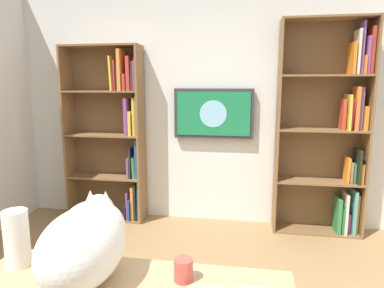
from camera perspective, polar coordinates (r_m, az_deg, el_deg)
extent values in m
cube|color=silver|center=(3.83, 2.93, 6.69)|extent=(4.52, 0.06, 2.70)
cube|color=brown|center=(3.83, 27.56, 1.98)|extent=(0.02, 0.28, 2.22)
cube|color=brown|center=(3.65, 14.28, 2.46)|extent=(0.02, 0.28, 2.22)
cube|color=brown|center=(3.85, 20.68, 2.49)|extent=(0.91, 0.01, 2.22)
cube|color=brown|center=(4.00, 20.08, -13.56)|extent=(0.86, 0.27, 0.02)
cube|color=brown|center=(3.82, 20.57, -5.96)|extent=(0.86, 0.27, 0.02)
cube|color=brown|center=(3.72, 21.08, 2.23)|extent=(0.86, 0.27, 0.02)
cube|color=brown|center=(3.69, 21.61, 10.71)|extent=(0.86, 0.27, 0.02)
cube|color=brown|center=(3.75, 22.17, 19.13)|extent=(0.86, 0.27, 0.02)
cube|color=gold|center=(4.02, 26.07, -10.50)|extent=(0.03, 0.12, 0.42)
cube|color=#5B9FA4|center=(4.01, 25.56, -10.15)|extent=(0.03, 0.23, 0.47)
cube|color=#794C87|center=(4.04, 24.81, -11.90)|extent=(0.04, 0.14, 0.21)
cube|color=beige|center=(3.97, 24.44, -10.55)|extent=(0.03, 0.21, 0.43)
cube|color=#2F703D|center=(3.99, 24.01, -11.57)|extent=(0.02, 0.17, 0.28)
cube|color=#358145|center=(3.98, 23.40, -10.87)|extent=(0.04, 0.23, 0.38)
cube|color=orange|center=(3.89, 26.56, -4.37)|extent=(0.03, 0.20, 0.21)
cube|color=black|center=(3.86, 26.21, -3.35)|extent=(0.03, 0.23, 0.35)
cube|color=#3B7751|center=(3.87, 25.67, -4.42)|extent=(0.03, 0.13, 0.20)
cube|color=#9B724A|center=(3.87, 25.17, -4.29)|extent=(0.02, 0.17, 0.22)
cube|color=orange|center=(3.84, 24.78, -4.02)|extent=(0.04, 0.15, 0.26)
cube|color=orange|center=(3.80, 27.16, 3.92)|extent=(0.04, 0.16, 0.24)
cube|color=slate|center=(3.79, 26.51, 5.38)|extent=(0.04, 0.14, 0.43)
cube|color=orange|center=(3.77, 25.96, 5.45)|extent=(0.04, 0.19, 0.43)
cube|color=#B0282B|center=(3.75, 25.29, 4.62)|extent=(0.05, 0.17, 0.32)
cube|color=gold|center=(3.74, 24.88, 4.92)|extent=(0.03, 0.23, 0.36)
cube|color=#C13E28|center=(3.74, 24.21, 4.63)|extent=(0.03, 0.15, 0.31)
cube|color=#B13727|center=(3.80, 28.00, 13.77)|extent=(0.03, 0.17, 0.45)
cube|color=#864782|center=(3.79, 27.40, 13.14)|extent=(0.03, 0.19, 0.36)
cube|color=orange|center=(3.77, 26.91, 11.83)|extent=(0.02, 0.23, 0.18)
cube|color=#754988|center=(3.77, 26.77, 14.29)|extent=(0.02, 0.14, 0.50)
cube|color=beige|center=(3.76, 26.15, 13.78)|extent=(0.02, 0.20, 0.43)
cube|color=orange|center=(3.76, 25.45, 12.93)|extent=(0.03, 0.24, 0.31)
cube|color=brown|center=(3.84, -8.63, 1.37)|extent=(0.02, 0.28, 2.00)
cube|color=brown|center=(4.20, -20.11, 1.59)|extent=(0.02, 0.28, 2.00)
cube|color=brown|center=(4.12, -13.87, 1.76)|extent=(0.90, 0.01, 2.00)
cube|color=brown|center=(4.25, -14.03, -11.84)|extent=(0.86, 0.27, 0.02)
cube|color=brown|center=(4.10, -14.32, -5.38)|extent=(0.86, 0.27, 0.02)
cube|color=brown|center=(4.00, -14.62, 1.49)|extent=(0.86, 0.27, 0.02)
cube|color=brown|center=(3.96, -14.93, 8.60)|extent=(0.86, 0.27, 0.02)
cube|color=brown|center=(3.98, -15.26, 15.74)|extent=(0.86, 0.27, 0.02)
cube|color=#5D9A9B|center=(4.02, -8.86, -9.29)|extent=(0.04, 0.15, 0.46)
cube|color=black|center=(4.05, -9.20, -9.36)|extent=(0.02, 0.24, 0.43)
cube|color=orange|center=(4.05, -9.79, -9.65)|extent=(0.03, 0.18, 0.39)
cube|color=#23458C|center=(4.08, -10.27, -10.62)|extent=(0.02, 0.22, 0.25)
cube|color=#744488|center=(4.08, -10.63, -10.10)|extent=(0.02, 0.18, 0.32)
cube|color=black|center=(4.13, -10.98, -11.06)|extent=(0.04, 0.21, 0.16)
cube|color=#304F89|center=(3.89, -9.14, -2.44)|extent=(0.04, 0.16, 0.45)
cube|color=#418542|center=(3.94, -9.58, -3.83)|extent=(0.04, 0.19, 0.24)
cube|color=#29292F|center=(3.94, -10.12, -3.09)|extent=(0.02, 0.21, 0.35)
cube|color=#734F7B|center=(3.95, -10.50, -3.90)|extent=(0.02, 0.19, 0.24)
cube|color=#A3693F|center=(3.83, -9.13, 4.77)|extent=(0.02, 0.20, 0.44)
cube|color=gold|center=(3.83, -9.55, 4.60)|extent=(0.03, 0.18, 0.42)
cube|color=gold|center=(3.86, -10.09, 3.53)|extent=(0.03, 0.23, 0.27)
cube|color=#7D4081|center=(3.86, -10.75, 4.58)|extent=(0.04, 0.22, 0.41)
cube|color=#AC2E2D|center=(3.80, -9.39, 11.48)|extent=(0.02, 0.16, 0.34)
cube|color=slate|center=(3.82, -9.84, 11.26)|extent=(0.05, 0.13, 0.31)
cube|color=#BB3735|center=(3.83, -10.52, 11.64)|extent=(0.04, 0.17, 0.37)
cube|color=#B73426|center=(3.83, -11.13, 10.21)|extent=(0.03, 0.18, 0.18)
cube|color=orange|center=(3.86, -11.83, 12.14)|extent=(0.04, 0.22, 0.44)
cube|color=black|center=(3.89, -12.24, 11.03)|extent=(0.03, 0.17, 0.30)
cube|color=#B83A33|center=(3.88, -12.90, 11.25)|extent=(0.03, 0.12, 0.33)
cube|color=gold|center=(3.90, -13.31, 11.54)|extent=(0.03, 0.18, 0.37)
cube|color=#333338|center=(3.75, 3.67, 5.16)|extent=(0.88, 0.06, 0.55)
cube|color=#1E7F4C|center=(3.72, 3.61, 5.12)|extent=(0.81, 0.01, 0.48)
cylinder|color=#8CCCEA|center=(3.71, 3.60, 5.12)|extent=(0.30, 0.00, 0.30)
ellipsoid|color=white|center=(1.51, -18.09, -16.33)|extent=(0.32, 0.47, 0.32)
ellipsoid|color=white|center=(1.58, -16.35, -13.45)|extent=(0.27, 0.26, 0.24)
sphere|color=white|center=(1.60, -15.53, -10.59)|extent=(0.13, 0.13, 0.13)
cone|color=white|center=(1.57, -14.39, -9.01)|extent=(0.06, 0.06, 0.07)
cone|color=white|center=(1.60, -16.82, -8.76)|extent=(0.06, 0.06, 0.07)
cone|color=beige|center=(1.57, -14.47, -9.25)|extent=(0.03, 0.03, 0.05)
cone|color=beige|center=(1.60, -16.91, -9.00)|extent=(0.03, 0.03, 0.05)
cylinder|color=white|center=(1.77, -27.59, -13.99)|extent=(0.11, 0.11, 0.26)
cylinder|color=#D84C3F|center=(1.51, -1.46, -20.55)|extent=(0.08, 0.08, 0.10)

